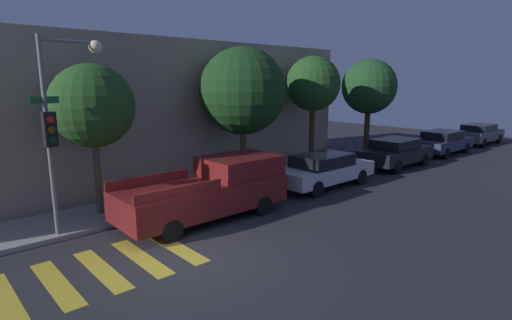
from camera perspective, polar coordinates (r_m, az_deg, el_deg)
ground_plane at (r=10.23m, az=-9.65°, el=-13.62°), size 60.00×60.00×0.00m
sidewalk at (r=13.89m, az=-19.47°, el=-7.05°), size 26.00×2.37×0.14m
building_row at (r=17.63m, az=-25.87°, el=5.85°), size 26.00×6.00×5.92m
crosswalk at (r=9.93m, az=-26.61°, el=-15.51°), size 6.27×2.60×0.00m
traffic_light_pole at (r=11.76m, az=-26.18°, el=6.30°), size 1.94×0.56×5.44m
pickup_truck at (r=12.73m, az=-6.40°, el=-4.13°), size 5.40×2.08×1.83m
sedan_near_corner at (r=16.56m, az=9.60°, el=-1.32°), size 4.65×1.85×1.35m
sedan_middle at (r=21.28m, az=19.32°, el=1.08°), size 4.41×1.88×1.43m
sedan_far_end at (r=26.11m, az=25.10°, el=2.37°), size 4.58×1.83×1.39m
sedan_tail_of_row at (r=31.39m, az=29.23°, el=3.32°), size 4.62×1.82×1.37m
tree_near_corner at (r=13.16m, az=-22.35°, el=7.10°), size 2.54×2.54×4.80m
tree_midblock at (r=16.15m, az=-1.90°, el=9.78°), size 3.48×3.48×5.62m
tree_far_end at (r=19.20m, az=8.16°, el=10.65°), size 2.56×2.56×5.43m
tree_behind_truck at (r=23.01m, az=15.85°, el=10.01°), size 2.98×2.98×5.47m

